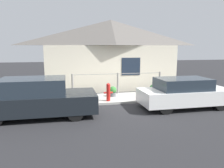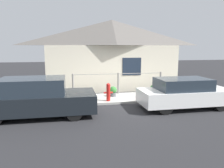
{
  "view_description": "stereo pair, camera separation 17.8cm",
  "coord_description": "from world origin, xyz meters",
  "px_view_note": "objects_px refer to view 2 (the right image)",
  "views": [
    {
      "loc": [
        -2.64,
        -9.41,
        2.6
      ],
      "look_at": [
        -0.64,
        0.3,
        0.9
      ],
      "focal_mm": 35.0,
      "sensor_mm": 36.0,
      "label": 1
    },
    {
      "loc": [
        -2.47,
        -9.45,
        2.6
      ],
      "look_at": [
        -0.64,
        0.3,
        0.9
      ],
      "focal_mm": 35.0,
      "sensor_mm": 36.0,
      "label": 2
    }
  ],
  "objects_px": {
    "fire_hydrant": "(108,92)",
    "potted_plant_corner": "(153,90)",
    "potted_plant_by_fence": "(38,92)",
    "car_right": "(185,93)",
    "potted_plant_near_hydrant": "(113,91)",
    "car_left": "(37,98)"
  },
  "relations": [
    {
      "from": "car_right",
      "to": "potted_plant_near_hydrant",
      "type": "distance_m",
      "value": 3.52
    },
    {
      "from": "potted_plant_near_hydrant",
      "to": "car_right",
      "type": "bearing_deg",
      "value": -41.0
    },
    {
      "from": "potted_plant_corner",
      "to": "car_left",
      "type": "bearing_deg",
      "value": -157.19
    },
    {
      "from": "fire_hydrant",
      "to": "potted_plant_corner",
      "type": "xyz_separation_m",
      "value": [
        2.55,
        0.89,
        -0.17
      ]
    },
    {
      "from": "car_left",
      "to": "potted_plant_corner",
      "type": "distance_m",
      "value": 5.99
    },
    {
      "from": "car_right",
      "to": "potted_plant_near_hydrant",
      "type": "xyz_separation_m",
      "value": [
        -2.65,
        2.3,
        -0.27
      ]
    },
    {
      "from": "car_left",
      "to": "car_right",
      "type": "height_order",
      "value": "car_left"
    },
    {
      "from": "car_right",
      "to": "potted_plant_near_hydrant",
      "type": "height_order",
      "value": "car_right"
    },
    {
      "from": "potted_plant_near_hydrant",
      "to": "potted_plant_by_fence",
      "type": "relative_size",
      "value": 0.86
    },
    {
      "from": "fire_hydrant",
      "to": "potted_plant_corner",
      "type": "relative_size",
      "value": 1.61
    },
    {
      "from": "car_right",
      "to": "potted_plant_corner",
      "type": "relative_size",
      "value": 7.52
    },
    {
      "from": "potted_plant_by_fence",
      "to": "potted_plant_near_hydrant",
      "type": "bearing_deg",
      "value": -2.79
    },
    {
      "from": "car_left",
      "to": "potted_plant_corner",
      "type": "height_order",
      "value": "car_left"
    },
    {
      "from": "car_right",
      "to": "potted_plant_by_fence",
      "type": "relative_size",
      "value": 6.53
    },
    {
      "from": "fire_hydrant",
      "to": "potted_plant_near_hydrant",
      "type": "bearing_deg",
      "value": 65.33
    },
    {
      "from": "potted_plant_by_fence",
      "to": "potted_plant_corner",
      "type": "xyz_separation_m",
      "value": [
        5.83,
        -0.16,
        -0.06
      ]
    },
    {
      "from": "car_right",
      "to": "potted_plant_corner",
      "type": "height_order",
      "value": "car_right"
    },
    {
      "from": "car_right",
      "to": "potted_plant_near_hydrant",
      "type": "relative_size",
      "value": 7.62
    },
    {
      "from": "fire_hydrant",
      "to": "potted_plant_by_fence",
      "type": "xyz_separation_m",
      "value": [
        -3.28,
        1.05,
        -0.11
      ]
    },
    {
      "from": "car_left",
      "to": "potted_plant_by_fence",
      "type": "distance_m",
      "value": 2.52
    },
    {
      "from": "car_right",
      "to": "fire_hydrant",
      "type": "xyz_separation_m",
      "value": [
        -3.05,
        1.43,
        -0.1
      ]
    },
    {
      "from": "car_left",
      "to": "potted_plant_corner",
      "type": "relative_size",
      "value": 8.11
    }
  ]
}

